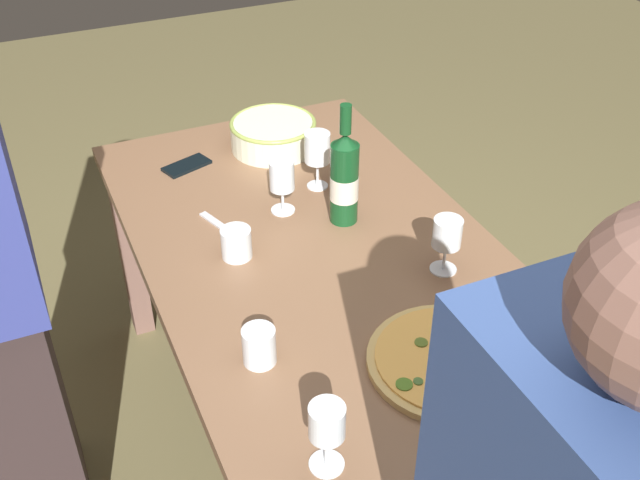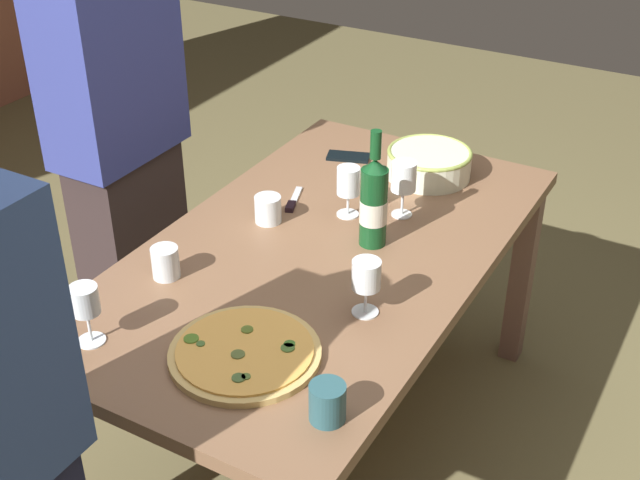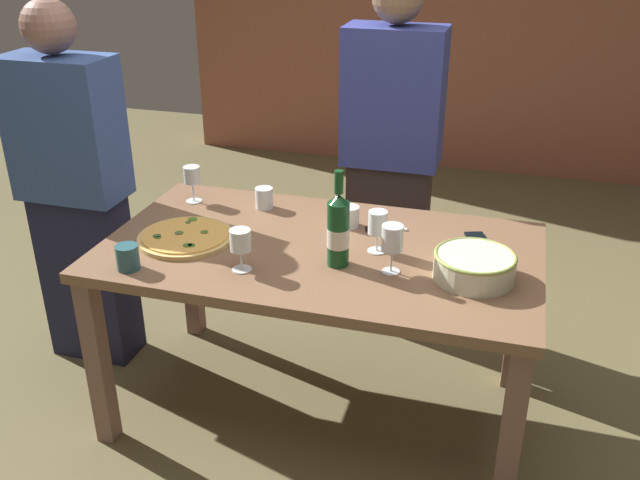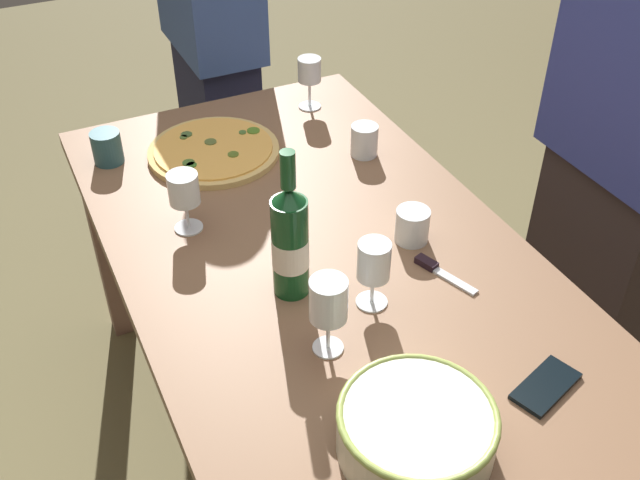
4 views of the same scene
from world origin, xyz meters
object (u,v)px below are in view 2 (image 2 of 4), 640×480
object	(u,v)px
person_guest_left	(121,147)
wine_glass_far_left	(85,302)
cup_spare	(327,402)
pizza	(245,353)
cup_ceramic	(268,209)
wine_glass_near_pizza	(404,179)
cell_phone	(348,157)
wine_glass_by_bottle	(366,278)
wine_glass_far_right	(348,182)
pizza_knife	(293,202)
cup_amber	(165,262)
wine_bottle	(374,202)
dining_table	(320,276)
serving_bowl	(429,162)

from	to	relation	value
person_guest_left	wine_glass_far_left	bearing A→B (deg)	-46.61
wine_glass_far_left	cup_spare	distance (m)	0.63
pizza	cup_ceramic	xyz separation A→B (m)	(0.56, 0.29, 0.03)
wine_glass_near_pizza	cup_spare	world-z (taller)	wine_glass_near_pizza
cell_phone	wine_glass_by_bottle	bearing A→B (deg)	-168.35
cell_phone	cup_spare	bearing A→B (deg)	-173.09
wine_glass_far_right	pizza_knife	world-z (taller)	wine_glass_far_right
cup_amber	person_guest_left	world-z (taller)	person_guest_left
wine_bottle	person_guest_left	distance (m)	0.92
wine_glass_near_pizza	cup_amber	xyz separation A→B (m)	(-0.61, 0.41, -0.08)
pizza_knife	wine_bottle	bearing A→B (deg)	-105.22
wine_glass_near_pizza	cup_spare	bearing A→B (deg)	-165.19
wine_glass_far_left	cell_phone	xyz separation A→B (m)	(1.19, -0.06, -0.11)
cup_ceramic	pizza_knife	distance (m)	0.13
dining_table	cup_amber	size ratio (longest dim) A/B	18.28
cell_phone	pizza_knife	world-z (taller)	pizza_knife
wine_glass_near_pizza	wine_glass_far_right	distance (m)	0.16
wine_glass_by_bottle	pizza	bearing A→B (deg)	150.60
wine_bottle	cup_spare	size ratio (longest dim) A/B	3.91
wine_glass_by_bottle	cell_phone	bearing A→B (deg)	30.64
wine_bottle	dining_table	bearing A→B (deg)	130.59
wine_glass_far_right	cell_phone	distance (m)	0.41
wine_bottle	cup_spare	xyz separation A→B (m)	(-0.69, -0.24, -0.09)
wine_glass_near_pizza	pizza_knife	size ratio (longest dim) A/B	1.09
wine_bottle	cup_amber	bearing A→B (deg)	136.42
pizza	wine_glass_near_pizza	distance (m)	0.80
wine_glass_far_left	cup_ceramic	size ratio (longest dim) A/B	1.91
wine_glass_far_right	person_guest_left	xyz separation A→B (m)	(-0.10, 0.79, -0.02)
serving_bowl	cup_amber	size ratio (longest dim) A/B	3.15
pizza	wine_glass_by_bottle	distance (m)	0.35
cell_phone	wine_bottle	bearing A→B (deg)	-164.06
wine_glass_by_bottle	wine_glass_far_left	xyz separation A→B (m)	(-0.43, 0.52, 0.01)
cup_ceramic	cell_phone	distance (m)	0.50
pizza	wine_glass_far_left	distance (m)	0.39
cup_spare	cell_phone	world-z (taller)	cup_spare
wine_glass_far_left	cup_amber	xyz separation A→B (m)	(0.31, 0.02, -0.07)
cup_spare	serving_bowl	bearing A→B (deg)	12.90
wine_glass_by_bottle	cup_amber	size ratio (longest dim) A/B	1.74
wine_glass_by_bottle	person_guest_left	world-z (taller)	person_guest_left
serving_bowl	wine_glass_near_pizza	xyz separation A→B (m)	(-0.28, -0.03, 0.07)
pizza_knife	cup_ceramic	bearing A→B (deg)	176.44
wine_glass_far_right	serving_bowl	bearing A→B (deg)	-17.12
wine_glass_near_pizza	cup_ceramic	xyz separation A→B (m)	(-0.23, 0.33, -0.08)
dining_table	pizza_knife	world-z (taller)	pizza_knife
wine_glass_far_left	cup_ceramic	xyz separation A→B (m)	(0.69, -0.06, -0.07)
cup_ceramic	cell_phone	bearing A→B (deg)	-0.65
serving_bowl	cell_phone	world-z (taller)	serving_bowl
wine_glass_by_bottle	cup_ceramic	xyz separation A→B (m)	(0.27, 0.46, -0.06)
serving_bowl	cup_ceramic	size ratio (longest dim) A/B	3.36
wine_glass_far_left	pizza_knife	world-z (taller)	wine_glass_far_left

